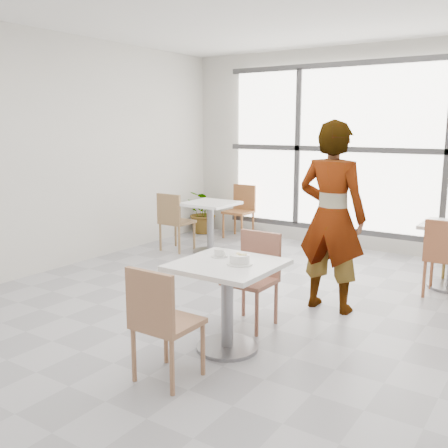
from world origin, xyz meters
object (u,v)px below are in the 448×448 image
Objects in this scene: chair_far at (255,272)px; bg_chair_right_near at (446,253)px; person at (332,217)px; bg_chair_left_far at (241,207)px; bg_chair_left_near at (174,218)px; main_table at (227,289)px; coffee_cup at (219,253)px; plant_left at (205,212)px; oatmeal_bowl at (240,259)px; chair_near at (160,317)px; bg_table_left at (210,220)px.

chair_far is 1.00× the size of bg_chair_right_near.
bg_chair_left_far is at bearing -42.55° from person.
bg_chair_left_near and bg_chair_right_near have the same top height.
bg_chair_left_near is 1.00× the size of bg_chair_left_far.
main_table is 0.92× the size of bg_chair_right_near.
bg_chair_left_near is (-2.38, 2.29, -0.28)m from coffee_cup.
chair_far is 3.01m from bg_chair_left_near.
person reaches higher than bg_chair_right_near.
plant_left is at bearing -169.93° from bg_chair_left_far.
oatmeal_bowl reaches higher than main_table.
bg_chair_left_near is at bearing -18.64° from person.
plant_left is at bearing -17.65° from bg_chair_right_near.
bg_chair_left_near is at bearing 136.22° from coffee_cup.
chair_near is 1.00× the size of bg_chair_left_far.
person is 1.42m from bg_chair_right_near.
bg_table_left is (-2.05, 2.64, -0.04)m from main_table.
bg_chair_left_far is at bearing 123.89° from chair_far.
main_table is 0.92× the size of chair_far.
bg_chair_left_near is (-2.54, 2.40, -0.02)m from main_table.
coffee_cup is (-0.27, 0.10, -0.01)m from oatmeal_bowl.
chair_near and bg_chair_left_far have the same top height.
oatmeal_bowl is at bearing -50.63° from bg_table_left.
bg_table_left is at bearing 126.76° from coffee_cup.
bg_chair_left_near is (-2.66, 2.39, -0.29)m from oatmeal_bowl.
chair_far reaches higher than oatmeal_bowl.
chair_near is at bearing -57.39° from plant_left.
chair_near and bg_chair_left_near have the same top height.
bg_chair_right_near is (1.34, 1.75, 0.00)m from chair_far.
person reaches higher than chair_far.
coffee_cup reaches higher than bg_table_left.
coffee_cup is 0.18× the size of bg_chair_left_far.
coffee_cup is (-0.08, 0.85, 0.28)m from chair_near.
person is at bearing 160.57° from bg_chair_left_near.
chair_near is 4.14× the size of oatmeal_bowl.
bg_chair_left_far is (-2.58, 2.44, -0.45)m from person.
main_table is 0.64m from chair_far.
chair_near is 3.99m from bg_chair_left_near.
chair_near is 3.39m from bg_chair_right_near.
oatmeal_bowl is 0.24× the size of bg_chair_left_far.
bg_chair_left_near reaches higher than coffee_cup.
main_table is at bearing -175.66° from oatmeal_bowl.
bg_chair_right_near is (3.28, -0.26, 0.01)m from bg_table_left.
bg_chair_left_far reaches higher than bg_table_left.
oatmeal_bowl reaches higher than plant_left.
person is (0.43, 0.76, 0.45)m from chair_far.
oatmeal_bowl is 3.59m from bg_chair_left_near.
bg_table_left is (-1.96, 3.38, -0.01)m from chair_near.
plant_left is (-2.82, 3.08, -0.13)m from chair_far.
oatmeal_bowl is 4.80m from plant_left.
bg_chair_left_near is (-2.43, 1.77, 0.00)m from chair_far.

